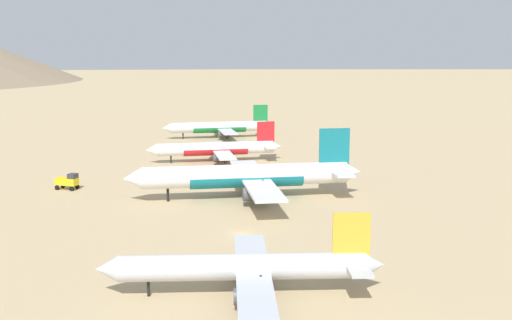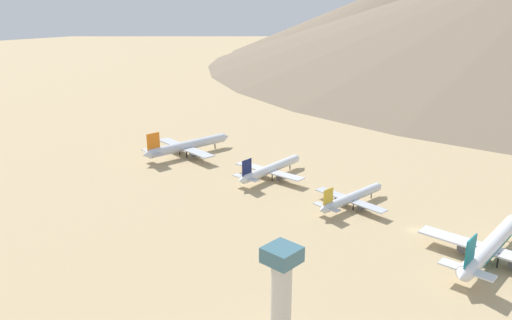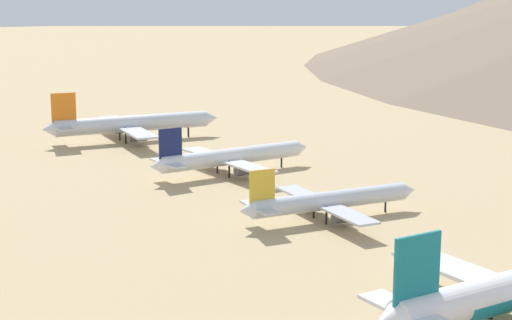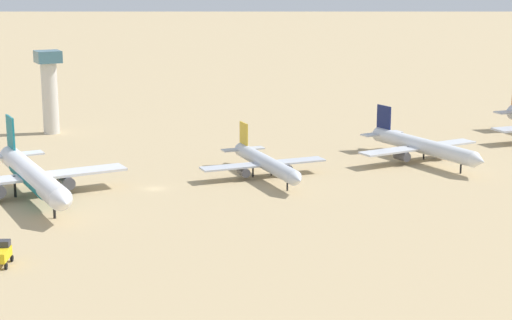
# 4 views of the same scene
# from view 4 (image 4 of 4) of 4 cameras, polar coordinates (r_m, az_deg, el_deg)

# --- Properties ---
(ground_plane) EXTENTS (1800.00, 1800.00, 0.00)m
(ground_plane) POSITION_cam_4_polar(r_m,az_deg,el_deg) (195.41, -6.84, -1.93)
(ground_plane) COLOR tan
(parked_jet_2) EXTENTS (52.81, 42.81, 15.25)m
(parked_jet_2) POSITION_cam_4_polar(r_m,az_deg,el_deg) (191.26, -14.82, -1.02)
(parked_jet_2) COLOR white
(parked_jet_2) RESTS_ON ground
(parked_jet_3) EXTENTS (38.84, 31.60, 11.20)m
(parked_jet_3) POSITION_cam_4_polar(r_m,az_deg,el_deg) (203.11, 0.62, -0.18)
(parked_jet_3) COLOR silver
(parked_jet_3) RESTS_ON ground
(parked_jet_4) EXTENTS (43.87, 35.62, 12.65)m
(parked_jet_4) POSITION_cam_4_polar(r_m,az_deg,el_deg) (224.07, 11.07, 0.93)
(parked_jet_4) COLOR silver
(parked_jet_4) RESTS_ON ground
(service_truck) EXTENTS (5.70, 4.54, 3.90)m
(service_truck) POSITION_cam_4_polar(r_m,az_deg,el_deg) (150.74, -16.71, -6.02)
(service_truck) COLOR yellow
(service_truck) RESTS_ON ground
(control_tower) EXTENTS (7.20, 7.20, 25.21)m
(control_tower) POSITION_cam_4_polar(r_m,az_deg,el_deg) (264.74, -13.71, 4.79)
(control_tower) COLOR beige
(control_tower) RESTS_ON ground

